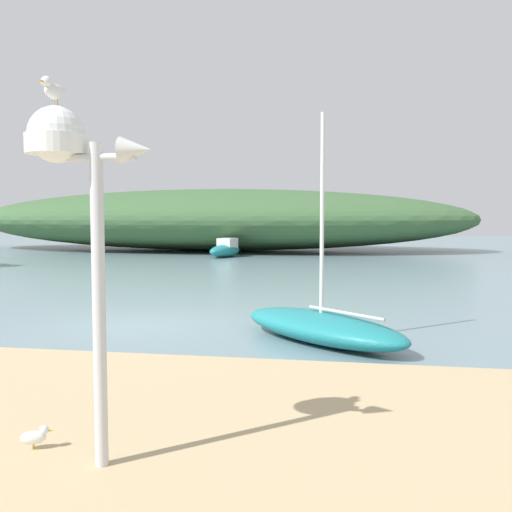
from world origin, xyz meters
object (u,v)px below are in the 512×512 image
(mast_structure, at_px, (70,168))
(seagull_by_mast, at_px, (35,436))
(seagull_on_radar, at_px, (54,90))
(sailboat_far_left, at_px, (321,326))
(motorboat_east_reach, at_px, (225,249))

(mast_structure, bearing_deg, seagull_by_mast, 157.68)
(mast_structure, relative_size, seagull_on_radar, 9.65)
(sailboat_far_left, bearing_deg, seagull_on_radar, -107.13)
(motorboat_east_reach, height_order, seagull_by_mast, motorboat_east_reach)
(sailboat_far_left, bearing_deg, seagull_by_mast, -111.25)
(sailboat_far_left, distance_m, seagull_by_mast, 6.64)
(sailboat_far_left, bearing_deg, motorboat_east_reach, 107.60)
(motorboat_east_reach, bearing_deg, seagull_by_mast, -80.74)
(sailboat_far_left, xyz_separation_m, motorboat_east_reach, (-7.02, 22.13, 0.15))
(sailboat_far_left, height_order, seagull_by_mast, sailboat_far_left)
(motorboat_east_reach, relative_size, seagull_by_mast, 9.91)
(motorboat_east_reach, distance_m, seagull_by_mast, 28.70)
(sailboat_far_left, distance_m, motorboat_east_reach, 23.22)
(seagull_on_radar, bearing_deg, seagull_by_mast, 150.47)
(seagull_by_mast, bearing_deg, seagull_on_radar, -29.53)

